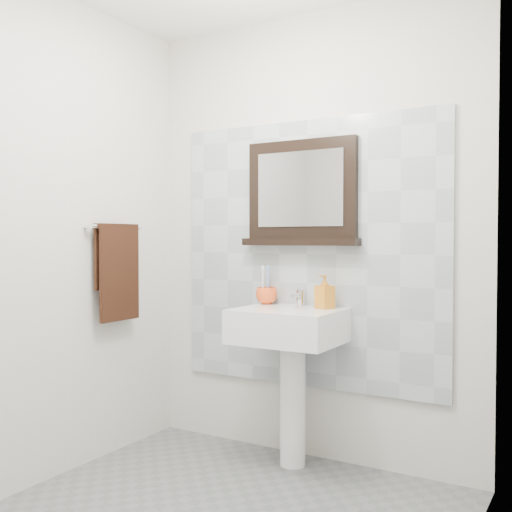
{
  "coord_description": "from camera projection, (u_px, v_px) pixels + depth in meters",
  "views": [
    {
      "loc": [
        1.46,
        -1.96,
        1.23
      ],
      "look_at": [
        -0.02,
        0.55,
        1.15
      ],
      "focal_mm": 42.0,
      "sensor_mm": 36.0,
      "label": 1
    }
  ],
  "objects": [
    {
      "name": "back_wall",
      "position": [
        309.0,
        236.0,
        3.38
      ],
      "size": [
        2.0,
        0.01,
        2.5
      ],
      "primitive_type": "cube",
      "color": "silver",
      "rests_on": "ground"
    },
    {
      "name": "left_wall",
      "position": [
        28.0,
        236.0,
        2.94
      ],
      "size": [
        0.01,
        2.2,
        2.5
      ],
      "primitive_type": "cube",
      "color": "silver",
      "rests_on": "ground"
    },
    {
      "name": "right_wall",
      "position": [
        443.0,
        234.0,
        1.92
      ],
      "size": [
        0.01,
        2.2,
        2.5
      ],
      "primitive_type": "cube",
      "color": "silver",
      "rests_on": "ground"
    },
    {
      "name": "splashback",
      "position": [
        308.0,
        254.0,
        3.37
      ],
      "size": [
        1.6,
        0.02,
        1.5
      ],
      "primitive_type": "cube",
      "color": "#A6B0B4",
      "rests_on": "back_wall"
    },
    {
      "name": "pedestal_sink",
      "position": [
        289.0,
        343.0,
        3.2
      ],
      "size": [
        0.55,
        0.44,
        0.96
      ],
      "color": "white",
      "rests_on": "ground"
    },
    {
      "name": "toothbrush_cup",
      "position": [
        266.0,
        296.0,
        3.43
      ],
      "size": [
        0.14,
        0.14,
        0.1
      ],
      "primitive_type": "imported",
      "rotation": [
        0.0,
        0.0,
        -0.13
      ],
      "color": "#FF561E",
      "rests_on": "pedestal_sink"
    },
    {
      "name": "toothbrushes",
      "position": [
        266.0,
        283.0,
        3.43
      ],
      "size": [
        0.05,
        0.04,
        0.21
      ],
      "color": "white",
      "rests_on": "toothbrush_cup"
    },
    {
      "name": "soap_dispenser",
      "position": [
        325.0,
        292.0,
        3.21
      ],
      "size": [
        0.11,
        0.11,
        0.18
      ],
      "primitive_type": "imported",
      "rotation": [
        0.0,
        0.0,
        -0.41
      ],
      "color": "#CD5918",
      "rests_on": "pedestal_sink"
    },
    {
      "name": "framed_mirror",
      "position": [
        302.0,
        195.0,
        3.35
      ],
      "size": [
        0.7,
        0.11,
        0.59
      ],
      "color": "black",
      "rests_on": "back_wall"
    },
    {
      "name": "towel_bar",
      "position": [
        116.0,
        227.0,
        3.39
      ],
      "size": [
        0.07,
        0.4,
        0.03
      ],
      "color": "silver",
      "rests_on": "left_wall"
    },
    {
      "name": "hand_towel",
      "position": [
        118.0,
        264.0,
        3.39
      ],
      "size": [
        0.06,
        0.3,
        0.55
      ],
      "color": "black",
      "rests_on": "towel_bar"
    }
  ]
}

